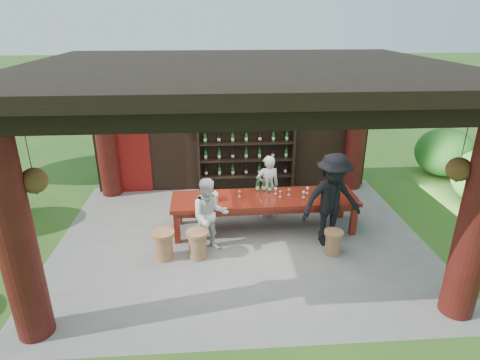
{
  "coord_description": "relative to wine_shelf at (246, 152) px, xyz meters",
  "views": [
    {
      "loc": [
        -0.55,
        -7.16,
        4.23
      ],
      "look_at": [
        0.0,
        0.4,
        1.15
      ],
      "focal_mm": 30.0,
      "sensor_mm": 36.0,
      "label": 1
    }
  ],
  "objects": [
    {
      "name": "ground",
      "position": [
        -0.31,
        -2.45,
        -1.08
      ],
      "size": [
        90.0,
        90.0,
        0.0
      ],
      "primitive_type": "plane",
      "color": "#2D5119",
      "rests_on": "ground"
    },
    {
      "name": "pavilion",
      "position": [
        -0.32,
        -2.02,
        1.05
      ],
      "size": [
        7.5,
        6.0,
        3.6
      ],
      "color": "slate",
      "rests_on": "ground"
    },
    {
      "name": "wine_shelf",
      "position": [
        0.0,
        0.0,
        0.0
      ],
      "size": [
        2.45,
        0.37,
        2.16
      ],
      "color": "black",
      "rests_on": "ground"
    },
    {
      "name": "tasting_table",
      "position": [
        0.21,
        -2.05,
        -0.44
      ],
      "size": [
        3.88,
        1.06,
        0.75
      ],
      "rotation": [
        0.0,
        0.0,
        0.02
      ],
      "color": "#621C0E",
      "rests_on": "ground"
    },
    {
      "name": "stool_near_left",
      "position": [
        -1.18,
        -3.06,
        -0.79
      ],
      "size": [
        0.42,
        0.42,
        0.55
      ],
      "rotation": [
        0.0,
        0.0,
        -0.15
      ],
      "color": "#905939",
      "rests_on": "ground"
    },
    {
      "name": "stool_near_right",
      "position": [
        1.4,
        -3.12,
        -0.83
      ],
      "size": [
        0.37,
        0.37,
        0.48
      ],
      "rotation": [
        0.0,
        0.0,
        0.17
      ],
      "color": "#905939",
      "rests_on": "ground"
    },
    {
      "name": "stool_far_left",
      "position": [
        -1.81,
        -3.05,
        -0.78
      ],
      "size": [
        0.43,
        0.43,
        0.56
      ],
      "rotation": [
        0.0,
        0.0,
        -0.13
      ],
      "color": "#905939",
      "rests_on": "ground"
    },
    {
      "name": "host",
      "position": [
        0.36,
        -1.44,
        -0.36
      ],
      "size": [
        0.58,
        0.42,
        1.45
      ],
      "primitive_type": "imported",
      "rotation": [
        0.0,
        0.0,
        3.3
      ],
      "color": "silver",
      "rests_on": "ground"
    },
    {
      "name": "guest_woman",
      "position": [
        -0.94,
        -2.81,
        -0.34
      ],
      "size": [
        0.81,
        0.68,
        1.49
      ],
      "primitive_type": "imported",
      "rotation": [
        0.0,
        0.0,
        0.17
      ],
      "color": "silver",
      "rests_on": "ground"
    },
    {
      "name": "guest_man",
      "position": [
        1.43,
        -2.71,
        -0.14
      ],
      "size": [
        1.33,
        0.92,
        1.89
      ],
      "primitive_type": "imported",
      "rotation": [
        0.0,
        0.0,
        0.19
      ],
      "color": "black",
      "rests_on": "ground"
    },
    {
      "name": "table_bottles",
      "position": [
        0.23,
        -1.75,
        -0.18
      ],
      "size": [
        0.33,
        0.15,
        0.31
      ],
      "color": "#194C1E",
      "rests_on": "tasting_table"
    },
    {
      "name": "table_glasses",
      "position": [
        0.51,
        -2.0,
        -0.26
      ],
      "size": [
        2.19,
        0.29,
        0.15
      ],
      "color": "silver",
      "rests_on": "tasting_table"
    },
    {
      "name": "napkin_basket",
      "position": [
        -0.89,
        -2.14,
        -0.26
      ],
      "size": [
        0.26,
        0.18,
        0.14
      ],
      "primitive_type": "cube",
      "rotation": [
        0.0,
        0.0,
        0.02
      ],
      "color": "#BF6672",
      "rests_on": "tasting_table"
    },
    {
      "name": "shrubs",
      "position": [
        2.19,
        -1.68,
        -0.52
      ],
      "size": [
        15.02,
        7.0,
        1.36
      ],
      "color": "#194C14",
      "rests_on": "ground"
    },
    {
      "name": "trees",
      "position": [
        3.37,
        -1.25,
        2.28
      ],
      "size": [
        21.23,
        9.46,
        4.8
      ],
      "color": "#3F2819",
      "rests_on": "ground"
    }
  ]
}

